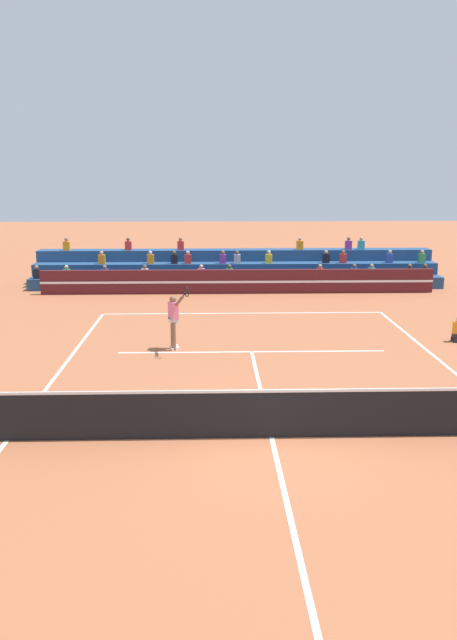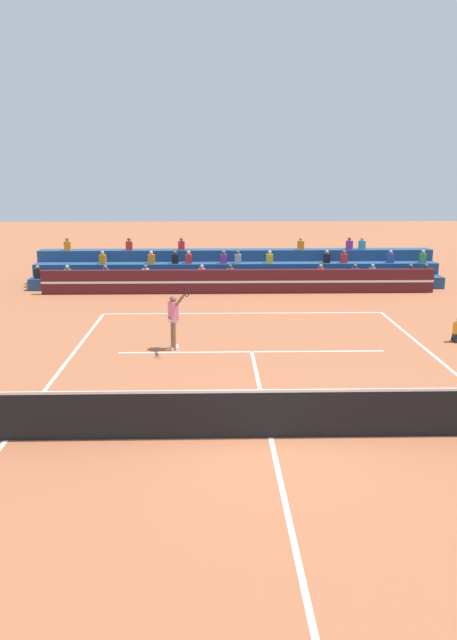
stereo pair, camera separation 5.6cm
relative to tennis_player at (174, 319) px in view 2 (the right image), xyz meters
The scene contains 7 objects.
ground_plane 7.27m from the tennis_player, 70.45° to the right, with size 120.00×120.00×0.00m, color #AD603D.
court_lines 7.27m from the tennis_player, 70.45° to the right, with size 11.10×23.90×0.01m.
tennis_net 7.22m from the tennis_player, 70.45° to the right, with size 12.00×0.10×1.10m.
sponsor_banner_wall 9.63m from the tennis_player, 75.48° to the left, with size 18.00×0.26×1.10m.
bleacher_stand 12.10m from the tennis_player, 78.46° to the left, with size 19.76×2.85×2.28m.
tennis_player is the anchor object (origin of this frame).
tennis_ball 5.43m from the tennis_player, 58.28° to the right, with size 0.07×0.07×0.07m, color #C6DB33.
Camera 2 is at (-1.20, -12.11, 5.40)m, focal length 35.00 mm.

